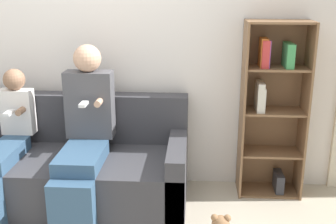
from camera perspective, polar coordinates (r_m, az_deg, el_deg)
name	(u,v)px	position (r m, az deg, el deg)	size (l,w,h in m)	color
back_wall	(90,41)	(3.72, -10.55, 9.38)	(10.00, 0.06, 2.55)	silver
couch	(64,169)	(3.61, -13.93, -7.53)	(2.02, 0.87, 0.85)	#38383D
adult_seated	(84,130)	(3.32, -11.27, -2.42)	(0.38, 0.82, 1.30)	#335170
child_seated	(5,145)	(3.52, -21.22, -4.18)	(0.27, 0.83, 1.09)	#335170
bookshelf	(271,103)	(3.61, 13.80, 1.19)	(0.53, 0.31, 1.48)	brown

